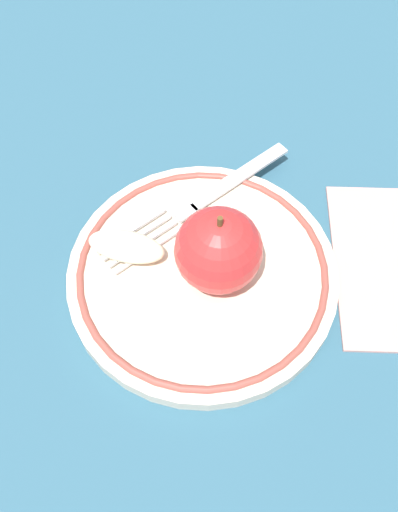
# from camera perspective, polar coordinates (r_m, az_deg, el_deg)

# --- Properties ---
(ground_plane) EXTENTS (2.00, 2.00, 0.00)m
(ground_plane) POSITION_cam_1_polar(r_m,az_deg,el_deg) (0.46, -1.34, -3.42)
(ground_plane) COLOR #2D586E
(plate) EXTENTS (0.22, 0.22, 0.02)m
(plate) POSITION_cam_1_polar(r_m,az_deg,el_deg) (0.46, -0.00, -1.83)
(plate) COLOR beige
(plate) RESTS_ON ground_plane
(apple_red_whole) EXTENTS (0.07, 0.07, 0.07)m
(apple_red_whole) POSITION_cam_1_polar(r_m,az_deg,el_deg) (0.42, 1.57, 0.57)
(apple_red_whole) COLOR red
(apple_red_whole) RESTS_ON plate
(apple_slice_front) EXTENTS (0.04, 0.07, 0.02)m
(apple_slice_front) POSITION_cam_1_polar(r_m,az_deg,el_deg) (0.45, -7.63, 0.94)
(apple_slice_front) COLOR #F7ECC2
(apple_slice_front) RESTS_ON plate
(fork) EXTENTS (0.13, 0.17, 0.00)m
(fork) POSITION_cam_1_polar(r_m,az_deg,el_deg) (0.49, 0.32, 5.79)
(fork) COLOR silver
(fork) RESTS_ON plate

